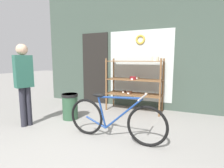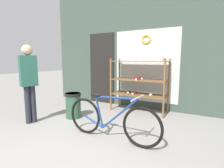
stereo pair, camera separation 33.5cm
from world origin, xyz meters
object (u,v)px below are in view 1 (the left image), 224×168
Objects in this scene: pedestrian at (24,79)px; bicycle at (114,119)px; trash_bin at (70,105)px; display_case at (135,79)px.

bicycle is at bearing -65.12° from pedestrian.
pedestrian is 1.09m from trash_bin.
pedestrian is at bearing -128.72° from trash_bin.
display_case is 2.47× the size of trash_bin.
bicycle reaches higher than trash_bin.
display_case is 0.82× the size of bicycle.
bicycle is 1.06× the size of pedestrian.
display_case is at bearing 96.17° from bicycle.
trash_bin is at bearing 157.79° from bicycle.
trash_bin is at bearing -17.90° from pedestrian.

